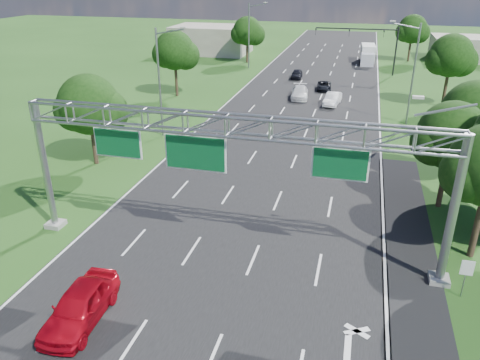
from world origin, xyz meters
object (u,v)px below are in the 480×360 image
(regulatory_sign, at_px, (467,271))
(red_coupe, at_px, (80,305))
(sign_gantry, at_px, (229,137))
(traffic_signal, at_px, (373,39))
(box_truck, at_px, (368,55))

(regulatory_sign, distance_m, red_coupe, 18.16)
(sign_gantry, distance_m, traffic_signal, 53.51)
(red_coupe, height_order, box_truck, box_truck)
(traffic_signal, bearing_deg, red_coupe, -101.39)
(regulatory_sign, relative_size, box_truck, 0.27)
(sign_gantry, distance_m, red_coupe, 10.66)
(box_truck, bearing_deg, regulatory_sign, -88.31)
(sign_gantry, relative_size, traffic_signal, 1.92)
(traffic_signal, relative_size, red_coupe, 2.46)
(regulatory_sign, xyz_separation_m, red_coupe, (-17.05, -6.21, -0.66))
(sign_gantry, relative_size, box_truck, 3.02)
(traffic_signal, bearing_deg, regulatory_sign, -84.80)
(traffic_signal, relative_size, box_truck, 1.57)
(regulatory_sign, distance_m, traffic_signal, 54.37)
(red_coupe, bearing_deg, sign_gantry, 52.00)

